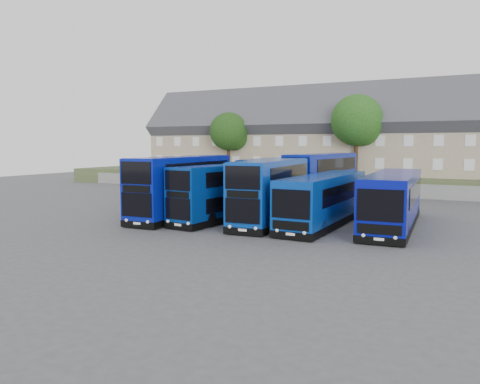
# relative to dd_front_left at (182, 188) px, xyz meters

# --- Properties ---
(ground) EXTENTS (120.00, 120.00, 0.00)m
(ground) POSITION_rel_dd_front_left_xyz_m (5.99, -2.44, -2.28)
(ground) COLOR #47474C
(ground) RESTS_ON ground
(retaining_wall) EXTENTS (70.00, 0.40, 1.50)m
(retaining_wall) POSITION_rel_dd_front_left_xyz_m (5.99, 21.56, -1.53)
(retaining_wall) COLOR slate
(retaining_wall) RESTS_ON ground
(earth_bank) EXTENTS (80.00, 20.00, 2.00)m
(earth_bank) POSITION_rel_dd_front_left_xyz_m (5.99, 31.56, -1.28)
(earth_bank) COLOR #404B2A
(earth_bank) RESTS_ON ground
(terrace_row) EXTENTS (48.00, 10.40, 11.20)m
(terrace_row) POSITION_rel_dd_front_left_xyz_m (3.00, 27.56, 4.32)
(terrace_row) COLOR tan
(terrace_row) RESTS_ON earth_bank
(dd_front_left) EXTENTS (3.28, 11.79, 4.64)m
(dd_front_left) POSITION_rel_dd_front_left_xyz_m (0.00, 0.00, 0.00)
(dd_front_left) COLOR #081597
(dd_front_left) RESTS_ON ground
(dd_front_mid) EXTENTS (3.33, 10.40, 4.06)m
(dd_front_mid) POSITION_rel_dd_front_left_xyz_m (3.51, 0.05, -0.29)
(dd_front_mid) COLOR navy
(dd_front_mid) RESTS_ON ground
(dd_front_right) EXTENTS (3.50, 11.39, 4.46)m
(dd_front_right) POSITION_rel_dd_front_left_xyz_m (7.13, 0.76, -0.09)
(dd_front_right) COLOR #08379E
(dd_front_right) RESTS_ON ground
(dd_rear_left) EXTENTS (3.04, 10.70, 4.20)m
(dd_rear_left) POSITION_rel_dd_front_left_xyz_m (2.31, 11.42, -0.22)
(dd_rear_left) COLOR #081FA4
(dd_rear_left) RESTS_ON ground
(dd_rear_right) EXTENTS (3.78, 12.00, 4.69)m
(dd_rear_right) POSITION_rel_dd_front_left_xyz_m (7.25, 12.63, 0.03)
(dd_rear_right) COLOR #081A96
(dd_rear_right) RESTS_ON ground
(coach_east_a) EXTENTS (2.91, 12.76, 3.48)m
(coach_east_a) POSITION_rel_dd_front_left_xyz_m (10.80, 1.59, -0.57)
(coach_east_a) COLOR #08389F
(coach_east_a) RESTS_ON ground
(coach_east_b) EXTENTS (3.48, 13.49, 3.66)m
(coach_east_b) POSITION_rel_dd_front_left_xyz_m (15.21, 2.74, -0.48)
(coach_east_b) COLOR #080F96
(coach_east_b) RESTS_ON ground
(tree_west) EXTENTS (4.80, 4.80, 7.65)m
(tree_west) POSITION_rel_dd_front_left_xyz_m (-7.86, 22.66, 4.77)
(tree_west) COLOR #382314
(tree_west) RESTS_ON earth_bank
(tree_mid) EXTENTS (5.76, 5.76, 9.18)m
(tree_mid) POSITION_rel_dd_front_left_xyz_m (8.14, 23.16, 5.79)
(tree_mid) COLOR #382314
(tree_mid) RESTS_ON earth_bank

